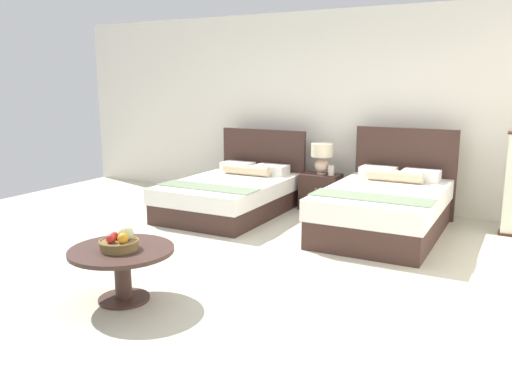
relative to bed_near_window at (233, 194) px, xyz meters
The scene contains 11 objects.
ground_plane 1.93m from the bed_near_window, 55.51° to the right, with size 9.52×9.37×0.02m, color beige.
wall_back 2.05m from the bed_near_window, 50.61° to the left, with size 9.52×0.12×2.85m, color white.
bed_near_window is the anchor object (origin of this frame).
bed_near_corner 2.16m from the bed_near_window, ahead, with size 1.36×2.09×1.22m.
nightstand 1.29m from the bed_near_window, 37.73° to the left, with size 0.55×0.41×0.52m.
table_lamp 1.40m from the bed_near_window, 38.43° to the left, with size 0.32×0.32×0.44m.
vase 1.44m from the bed_near_window, 32.30° to the left, with size 0.09×0.09×0.15m.
coffee_table 3.14m from the bed_near_window, 76.67° to the right, with size 0.88×0.88×0.46m.
fruit_bowl 3.17m from the bed_near_window, 76.61° to the right, with size 0.33×0.33×0.19m.
loose_apple 2.90m from the bed_near_window, 78.01° to the right, with size 0.08×0.08×0.08m.
floor_lamp_corner 3.58m from the bed_near_window, 10.33° to the left, with size 0.20×0.20×1.25m.
Camera 1 is at (2.60, -4.63, 1.82)m, focal length 36.65 mm.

